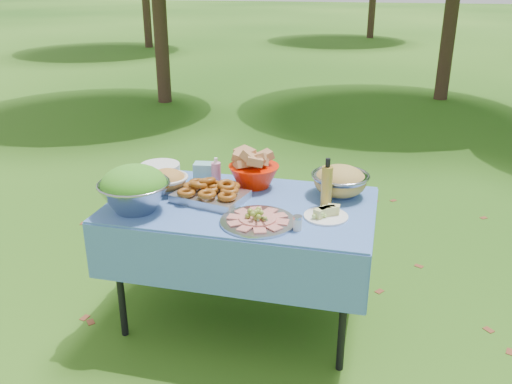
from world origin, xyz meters
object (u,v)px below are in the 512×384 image
oil_bottle (327,183)px  salad_bowl (134,188)px  bread_bowl (254,170)px  plate_stack (160,171)px  charcuterie_platter (258,215)px  picnic_table (242,263)px  pasta_bowl_steel (340,181)px

oil_bottle → salad_bowl: bearing=-163.1°
salad_bowl → bread_bowl: size_ratio=1.27×
salad_bowl → plate_stack: 0.51m
plate_stack → bread_bowl: 0.61m
charcuterie_platter → salad_bowl: bearing=-179.7°
picnic_table → salad_bowl: (-0.53, -0.23, 0.51)m
charcuterie_platter → oil_bottle: bearing=43.6°
pasta_bowl_steel → charcuterie_platter: bearing=-127.6°
salad_bowl → bread_bowl: bearing=43.0°
plate_stack → pasta_bowl_steel: bearing=-0.8°
pasta_bowl_steel → oil_bottle: oil_bottle is taller
salad_bowl → charcuterie_platter: (0.68, 0.00, -0.08)m
salad_bowl → oil_bottle: bearing=16.9°
picnic_table → bread_bowl: 0.55m
plate_stack → pasta_bowl_steel: pasta_bowl_steel is taller
salad_bowl → plate_stack: (-0.07, 0.50, -0.08)m
pasta_bowl_steel → salad_bowl: bearing=-155.2°
pasta_bowl_steel → oil_bottle: size_ratio=1.19×
oil_bottle → charcuterie_platter: bearing=-136.4°
charcuterie_platter → oil_bottle: oil_bottle is taller
salad_bowl → pasta_bowl_steel: salad_bowl is taller
picnic_table → oil_bottle: (0.46, 0.07, 0.52)m
bread_bowl → plate_stack: bearing=179.9°
picnic_table → pasta_bowl_steel: pasta_bowl_steel is taller
pasta_bowl_steel → picnic_table: bearing=-153.8°
bread_bowl → pasta_bowl_steel: bearing=-1.5°
plate_stack → charcuterie_platter: bearing=-33.5°
picnic_table → salad_bowl: 0.77m
oil_bottle → plate_stack: bearing=169.5°
picnic_table → oil_bottle: bearing=9.0°
bread_bowl → oil_bottle: bearing=-23.2°
plate_stack → charcuterie_platter: plate_stack is taller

